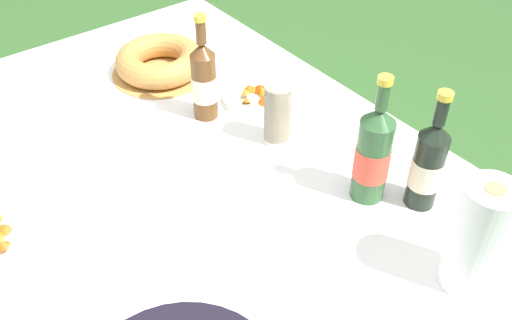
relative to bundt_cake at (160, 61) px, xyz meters
The scene contains 9 objects.
garden_table 0.48m from the bundt_cake, 26.95° to the right, with size 1.63×1.23×0.75m.
tablecloth 0.47m from the bundt_cake, 26.95° to the right, with size 1.64×1.24×0.10m.
bundt_cake is the anchor object (origin of this frame).
cup_stack 0.50m from the bundt_cake, ahead, with size 0.07×0.07×0.19m.
cider_bottle_green 0.81m from the bundt_cake, ahead, with size 0.08×0.08×0.33m.
cider_bottle_amber 0.29m from the bundt_cake, ahead, with size 0.07×0.07×0.31m.
juice_bottle_red 0.91m from the bundt_cake, 12.07° to the left, with size 0.07×0.07×0.31m.
snack_plate_left 0.34m from the bundt_cake, 25.41° to the left, with size 0.20×0.20×0.05m.
paper_towel_roll 1.11m from the bundt_cake, ahead, with size 0.11×0.11×0.26m.
Camera 1 is at (1.02, -0.51, 1.71)m, focal length 40.00 mm.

